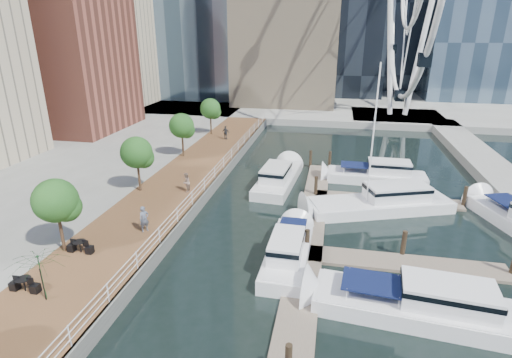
% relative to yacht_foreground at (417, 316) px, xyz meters
% --- Properties ---
extents(ground, '(520.00, 520.00, 0.00)m').
position_rel_yacht_foreground_xyz_m(ground, '(-8.92, -3.16, 0.00)').
color(ground, black).
rests_on(ground, ground).
extents(boardwalk, '(6.00, 60.00, 1.00)m').
position_rel_yacht_foreground_xyz_m(boardwalk, '(-17.92, 11.84, 0.50)').
color(boardwalk, brown).
rests_on(boardwalk, ground).
extents(seawall, '(0.25, 60.00, 1.00)m').
position_rel_yacht_foreground_xyz_m(seawall, '(-14.92, 11.84, 0.50)').
color(seawall, '#595954').
rests_on(seawall, ground).
extents(land_far, '(200.00, 114.00, 1.00)m').
position_rel_yacht_foreground_xyz_m(land_far, '(-8.92, 98.84, 0.50)').
color(land_far, gray).
rests_on(land_far, ground).
extents(pier, '(14.00, 12.00, 1.00)m').
position_rel_yacht_foreground_xyz_m(pier, '(5.08, 48.84, 0.50)').
color(pier, gray).
rests_on(pier, ground).
extents(railing, '(0.10, 60.00, 1.05)m').
position_rel_yacht_foreground_xyz_m(railing, '(-15.02, 11.84, 1.52)').
color(railing, white).
rests_on(railing, boardwalk).
extents(floating_docks, '(16.00, 34.00, 2.60)m').
position_rel_yacht_foreground_xyz_m(floating_docks, '(-0.95, 6.82, 0.49)').
color(floating_docks, '#6D6051').
rests_on(floating_docks, ground).
extents(midrise_condos, '(19.00, 67.00, 28.00)m').
position_rel_yacht_foreground_xyz_m(midrise_condos, '(-42.48, 23.66, 13.42)').
color(midrise_condos, '#BCAD8E').
rests_on(midrise_condos, ground).
extents(street_trees, '(2.60, 42.60, 4.60)m').
position_rel_yacht_foreground_xyz_m(street_trees, '(-20.32, 10.84, 4.29)').
color(street_trees, '#3F2B1C').
rests_on(street_trees, ground).
extents(cafe_tables, '(2.50, 13.70, 0.74)m').
position_rel_yacht_foreground_xyz_m(cafe_tables, '(-19.32, -5.16, 1.37)').
color(cafe_tables, black).
rests_on(cafe_tables, ground).
extents(yacht_foreground, '(11.56, 4.12, 2.15)m').
position_rel_yacht_foreground_xyz_m(yacht_foreground, '(0.00, 0.00, 0.00)').
color(yacht_foreground, white).
rests_on(yacht_foreground, ground).
extents(pedestrian_near, '(0.75, 0.77, 1.77)m').
position_rel_yacht_foreground_xyz_m(pedestrian_near, '(-16.62, 4.12, 1.89)').
color(pedestrian_near, '#4F5769').
rests_on(pedestrian_near, boardwalk).
extents(pedestrian_mid, '(0.65, 0.82, 1.64)m').
position_rel_yacht_foreground_xyz_m(pedestrian_mid, '(-16.39, 11.29, 1.82)').
color(pedestrian_mid, gray).
rests_on(pedestrian_mid, boardwalk).
extents(pedestrian_far, '(1.06, 0.65, 1.69)m').
position_rel_yacht_foreground_xyz_m(pedestrian_far, '(-17.72, 28.58, 1.84)').
color(pedestrian_far, '#2F333A').
rests_on(pedestrian_far, boardwalk).
extents(moored_yachts, '(23.81, 37.05, 11.50)m').
position_rel_yacht_foreground_xyz_m(moored_yachts, '(-0.69, 11.00, 0.00)').
color(moored_yachts, white).
rests_on(moored_yachts, ground).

